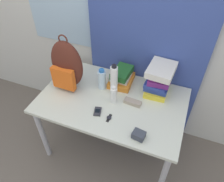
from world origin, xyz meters
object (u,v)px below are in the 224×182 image
at_px(sunscreen_bottle, 113,95).
at_px(camera_pouch, 139,135).
at_px(backpack, 67,66).
at_px(water_bottle, 102,79).
at_px(sunglasses_case, 133,102).
at_px(cell_phone, 98,111).
at_px(book_stack_center, 159,79).
at_px(book_stack_left, 122,77).
at_px(sports_bottle, 114,79).
at_px(wristwatch, 109,118).

xyz_separation_m(sunscreen_bottle, camera_pouch, (0.31, -0.28, -0.05)).
relative_size(backpack, water_bottle, 2.53).
bearing_deg(water_bottle, sunglasses_case, -16.78).
xyz_separation_m(cell_phone, sunglasses_case, (0.24, 0.20, 0.01)).
relative_size(water_bottle, cell_phone, 2.00).
bearing_deg(cell_phone, sunscreen_bottle, 64.81).
bearing_deg(book_stack_center, book_stack_left, -179.28).
distance_m(book_stack_center, sunscreen_bottle, 0.43).
height_order(book_stack_left, cell_phone, book_stack_left).
relative_size(book_stack_left, cell_phone, 2.64).
relative_size(sunscreen_bottle, camera_pouch, 1.68).
distance_m(water_bottle, sunscreen_bottle, 0.22).
distance_m(book_stack_center, sports_bottle, 0.40).
distance_m(sports_bottle, wristwatch, 0.36).
bearing_deg(sports_bottle, cell_phone, -96.20).
relative_size(water_bottle, wristwatch, 2.49).
relative_size(cell_phone, camera_pouch, 1.02).
bearing_deg(sports_bottle, book_stack_center, 21.63).
xyz_separation_m(backpack, water_bottle, (0.30, 0.08, -0.13)).
distance_m(sports_bottle, sunglasses_case, 0.26).
relative_size(water_bottle, sunscreen_bottle, 1.21).
xyz_separation_m(sports_bottle, camera_pouch, (0.36, -0.41, -0.11)).
distance_m(book_stack_center, sunglasses_case, 0.31).
bearing_deg(sunglasses_case, wristwatch, -119.39).
bearing_deg(water_bottle, sunscreen_bottle, -39.20).
bearing_deg(cell_phone, book_stack_center, 47.71).
bearing_deg(cell_phone, sports_bottle, 83.80).
bearing_deg(sports_bottle, sunscreen_bottle, -70.54).
distance_m(book_stack_left, wristwatch, 0.47).
xyz_separation_m(sunscreen_bottle, wristwatch, (0.04, -0.19, -0.08)).
distance_m(sunscreen_bottle, cell_phone, 0.20).
bearing_deg(sunscreen_bottle, sunglasses_case, 12.35).
relative_size(backpack, camera_pouch, 5.13).
xyz_separation_m(book_stack_center, wristwatch, (-0.29, -0.47, -0.14)).
xyz_separation_m(book_stack_left, cell_phone, (-0.06, -0.44, -0.06)).
bearing_deg(sunglasses_case, backpack, 178.45).
height_order(sports_bottle, wristwatch, sports_bottle).
distance_m(cell_phone, camera_pouch, 0.41).
height_order(book_stack_left, sunglasses_case, book_stack_left).
bearing_deg(backpack, sunglasses_case, -1.55).
bearing_deg(book_stack_center, backpack, -164.22).
bearing_deg(sunglasses_case, water_bottle, 163.22).
bearing_deg(camera_pouch, water_bottle, 138.83).
height_order(camera_pouch, wristwatch, camera_pouch).
bearing_deg(book_stack_left, camera_pouch, -58.90).
relative_size(water_bottle, sports_bottle, 0.71).
height_order(book_stack_left, camera_pouch, book_stack_left).
bearing_deg(cell_phone, sunglasses_case, 39.76).
xyz_separation_m(sunscreen_bottle, sunglasses_case, (0.16, 0.04, -0.06)).
bearing_deg(sunglasses_case, book_stack_center, 56.40).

